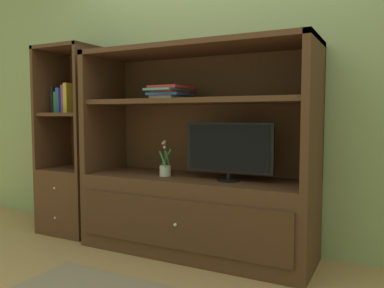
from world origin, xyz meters
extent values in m
plane|color=tan|center=(0.00, 0.00, 0.00)|extent=(8.00, 8.00, 0.00)
cube|color=#8C9E6B|center=(0.00, 0.75, 1.40)|extent=(6.00, 0.10, 2.80)
cube|color=#4C2D1C|center=(0.00, 0.40, 0.28)|extent=(1.74, 0.55, 0.57)
cube|color=#462A19|center=(0.00, 0.11, 0.28)|extent=(1.60, 0.02, 0.34)
sphere|color=silver|center=(0.00, 0.10, 0.28)|extent=(0.02, 0.02, 0.02)
cube|color=#4C2D1C|center=(-0.84, 0.40, 1.05)|extent=(0.05, 0.55, 0.96)
cube|color=#4C2D1C|center=(0.84, 0.40, 1.05)|extent=(0.05, 0.55, 0.96)
cube|color=#4C2D1C|center=(0.00, 0.67, 1.05)|extent=(1.74, 0.02, 0.96)
cube|color=#4C2D1C|center=(0.00, 0.40, 1.51)|extent=(1.74, 0.55, 0.04)
cube|color=#4C2D1C|center=(0.00, 0.40, 1.13)|extent=(1.64, 0.50, 0.04)
cylinder|color=black|center=(0.28, 0.36, 0.58)|extent=(0.16, 0.16, 0.01)
cylinder|color=black|center=(0.28, 0.36, 0.60)|extent=(0.03, 0.03, 0.05)
cube|color=black|center=(0.28, 0.36, 0.80)|extent=(0.64, 0.02, 0.35)
cube|color=black|center=(0.28, 0.34, 0.80)|extent=(0.60, 0.00, 0.32)
cylinder|color=beige|center=(-0.22, 0.34, 0.61)|extent=(0.08, 0.08, 0.08)
cylinder|color=#3D6B33|center=(-0.22, 0.34, 0.74)|extent=(0.01, 0.01, 0.19)
cube|color=#2D7A38|center=(-0.20, 0.35, 0.70)|extent=(0.03, 0.08, 0.13)
cube|color=#2D7A38|center=(-0.23, 0.36, 0.70)|extent=(0.08, 0.04, 0.15)
cube|color=#2D7A38|center=(-0.23, 0.32, 0.70)|extent=(0.09, 0.05, 0.12)
sphere|color=#DB9EC6|center=(-0.24, 0.34, 0.82)|extent=(0.02, 0.02, 0.02)
sphere|color=#DB9EC6|center=(-0.22, 0.33, 0.79)|extent=(0.02, 0.02, 0.02)
sphere|color=#DB9EC6|center=(-0.23, 0.34, 0.83)|extent=(0.02, 0.02, 0.02)
cube|color=silver|center=(-0.22, 0.41, 1.16)|extent=(0.19, 0.29, 0.03)
cube|color=#2D519E|center=(-0.21, 0.40, 1.18)|extent=(0.27, 0.32, 0.02)
cube|color=red|center=(-0.20, 0.39, 1.20)|extent=(0.20, 0.27, 0.02)
cube|color=teal|center=(-0.22, 0.39, 1.22)|extent=(0.26, 0.34, 0.02)
cube|color=red|center=(-0.20, 0.41, 1.24)|extent=(0.27, 0.31, 0.02)
cube|color=#4C2D1C|center=(-1.20, 0.40, 0.28)|extent=(0.51, 0.45, 0.56)
sphere|color=silver|center=(-1.20, 0.17, 0.42)|extent=(0.02, 0.02, 0.02)
sphere|color=silver|center=(-1.20, 0.17, 0.17)|extent=(0.02, 0.02, 0.02)
cube|color=#4C2D1C|center=(-1.44, 0.40, 1.09)|extent=(0.03, 0.45, 1.05)
cube|color=#4C2D1C|center=(-0.96, 0.40, 1.09)|extent=(0.03, 0.45, 1.05)
cube|color=#4C2D1C|center=(-1.20, 0.62, 1.09)|extent=(0.51, 0.02, 1.05)
cube|color=#4C2D1C|center=(-1.20, 0.40, 1.04)|extent=(0.45, 0.40, 0.03)
cube|color=#4C2D1C|center=(-1.20, 0.40, 1.60)|extent=(0.51, 0.45, 0.03)
cube|color=black|center=(-1.38, 0.40, 1.16)|extent=(0.03, 0.14, 0.23)
cube|color=#338C4C|center=(-1.33, 0.40, 1.14)|extent=(0.04, 0.13, 0.18)
cube|color=#2D519E|center=(-1.29, 0.40, 1.16)|extent=(0.04, 0.17, 0.21)
cube|color=purple|center=(-1.25, 0.40, 1.17)|extent=(0.04, 0.14, 0.24)
cube|color=gold|center=(-1.20, 0.40, 1.18)|extent=(0.04, 0.17, 0.25)
camera|label=1|loc=(1.29, -2.16, 1.03)|focal=36.46mm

